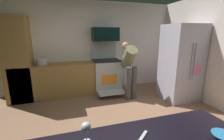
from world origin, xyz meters
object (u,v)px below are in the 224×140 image
object	(u,v)px
mixing_bowl_small	(223,137)
stock_pot	(42,62)
refrigerator	(181,63)
wine_glass_near	(86,128)
person_cook	(129,65)
microwave	(105,34)
oven_range	(107,75)

from	to	relation	value
mixing_bowl_small	stock_pot	xyz separation A→B (m)	(-1.73, 3.51, 0.06)
refrigerator	wine_glass_near	size ratio (longest dim) A/B	11.84
wine_glass_near	person_cook	bearing A→B (deg)	60.83
person_cook	microwave	bearing A→B (deg)	123.10
microwave	person_cook	bearing A→B (deg)	-56.90
mixing_bowl_small	microwave	bearing A→B (deg)	90.10
microwave	mixing_bowl_small	bearing A→B (deg)	-89.90
refrigerator	wine_glass_near	bearing A→B (deg)	-141.31
refrigerator	person_cook	world-z (taller)	refrigerator
mixing_bowl_small	person_cook	bearing A→B (deg)	81.08
microwave	stock_pot	size ratio (longest dim) A/B	2.76
person_cook	refrigerator	bearing A→B (deg)	-21.12
person_cook	wine_glass_near	bearing A→B (deg)	-119.17
mixing_bowl_small	oven_range	bearing A→B (deg)	90.10
microwave	mixing_bowl_small	world-z (taller)	microwave
refrigerator	oven_range	bearing A→B (deg)	147.22
oven_range	microwave	bearing A→B (deg)	90.00
oven_range	mixing_bowl_small	bearing A→B (deg)	-89.90
stock_pot	refrigerator	bearing A→B (deg)	-17.81
oven_range	refrigerator	xyz separation A→B (m)	(1.67, -1.08, 0.45)
oven_range	person_cook	size ratio (longest dim) A/B	1.01
microwave	stock_pot	world-z (taller)	microwave
oven_range	stock_pot	xyz separation A→B (m)	(-1.73, 0.01, 0.48)
microwave	person_cook	xyz separation A→B (m)	(0.46, -0.70, -0.79)
wine_glass_near	stock_pot	bearing A→B (deg)	102.69
wine_glass_near	stock_pot	xyz separation A→B (m)	(-0.73, 3.24, -0.04)
mixing_bowl_small	stock_pot	world-z (taller)	stock_pot
oven_range	wine_glass_near	xyz separation A→B (m)	(-1.00, -3.22, 0.51)
oven_range	stock_pot	distance (m)	1.79
person_cook	wine_glass_near	distance (m)	2.99
microwave	person_cook	world-z (taller)	microwave
oven_range	wine_glass_near	bearing A→B (deg)	-107.24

